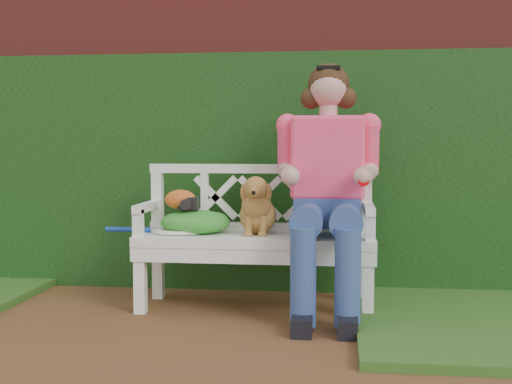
# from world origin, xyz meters

# --- Properties ---
(ground) EXTENTS (60.00, 60.00, 0.00)m
(ground) POSITION_xyz_m (0.00, 0.00, 0.00)
(ground) COLOR brown
(brick_wall) EXTENTS (10.00, 0.30, 2.20)m
(brick_wall) POSITION_xyz_m (0.00, 1.90, 1.10)
(brick_wall) COLOR maroon
(brick_wall) RESTS_ON ground
(ivy_hedge) EXTENTS (10.00, 0.18, 1.70)m
(ivy_hedge) POSITION_xyz_m (0.00, 1.68, 0.85)
(ivy_hedge) COLOR #2B5B21
(ivy_hedge) RESTS_ON ground
(garden_bench) EXTENTS (1.60, 0.67, 0.48)m
(garden_bench) POSITION_xyz_m (0.47, 1.07, 0.24)
(garden_bench) COLOR white
(garden_bench) RESTS_ON ground
(seated_woman) EXTENTS (0.91, 1.06, 1.61)m
(seated_woman) POSITION_xyz_m (0.93, 1.05, 0.81)
(seated_woman) COLOR #D54040
(seated_woman) RESTS_ON ground
(dog) EXTENTS (0.30, 0.38, 0.38)m
(dog) POSITION_xyz_m (0.48, 1.07, 0.67)
(dog) COLOR #B17C27
(dog) RESTS_ON garden_bench
(tennis_racket) EXTENTS (0.75, 0.43, 0.03)m
(tennis_racket) POSITION_xyz_m (-0.06, 1.06, 0.50)
(tennis_racket) COLOR white
(tennis_racket) RESTS_ON garden_bench
(green_bag) EXTENTS (0.55, 0.50, 0.15)m
(green_bag) POSITION_xyz_m (0.08, 1.07, 0.56)
(green_bag) COLOR #106A15
(green_bag) RESTS_ON garden_bench
(camera_item) EXTENTS (0.13, 0.10, 0.08)m
(camera_item) POSITION_xyz_m (0.04, 1.04, 0.67)
(camera_item) COLOR black
(camera_item) RESTS_ON green_bag
(baseball_glove) EXTENTS (0.23, 0.19, 0.13)m
(baseball_glove) POSITION_xyz_m (-0.02, 1.06, 0.70)
(baseball_glove) COLOR #C6581E
(baseball_glove) RESTS_ON green_bag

